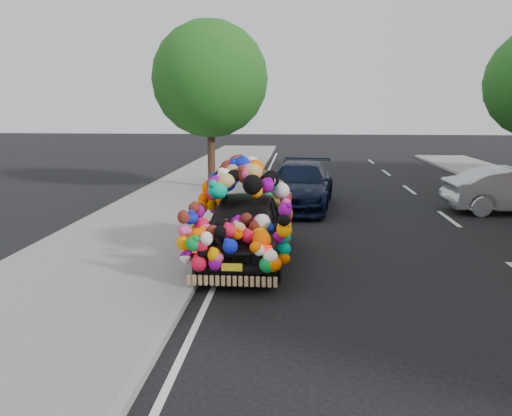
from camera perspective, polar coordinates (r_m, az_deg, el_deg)
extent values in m
plane|color=black|center=(9.38, 8.30, -7.49)|extent=(100.00, 100.00, 0.00)
cube|color=gray|center=(10.04, -17.14, -6.26)|extent=(4.00, 60.00, 0.12)
cube|color=gray|center=(9.50, -6.08, -6.78)|extent=(0.15, 60.00, 0.13)
cylinder|color=#332114|center=(18.71, -5.13, 6.27)|extent=(0.28, 0.28, 2.73)
sphere|color=#1B5115|center=(18.67, -5.28, 14.45)|extent=(4.20, 4.20, 4.20)
imported|color=black|center=(9.99, -1.33, -2.22)|extent=(1.59, 3.92, 1.33)
cube|color=red|center=(8.15, -6.53, -4.62)|extent=(0.22, 0.06, 0.14)
cube|color=red|center=(8.02, 1.04, -4.82)|extent=(0.22, 0.06, 0.14)
cube|color=yellow|center=(8.14, -2.77, -6.78)|extent=(0.34, 0.04, 0.12)
imported|color=black|center=(15.48, 5.06, 2.64)|extent=(2.41, 4.84, 1.35)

